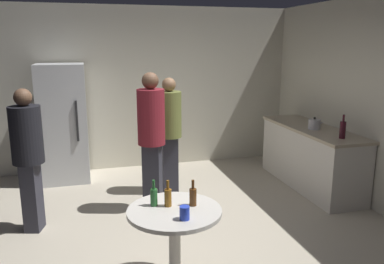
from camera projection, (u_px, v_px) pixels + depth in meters
The scene contains 15 objects.
ground_plane at pixel (175, 237), 4.40m from camera, with size 5.20×5.20×0.10m, color #B2A893.
wall_back at pixel (140, 89), 6.57m from camera, with size 5.32×0.06×2.70m, color beige.
wall_side_right at pixel (384, 106), 4.76m from camera, with size 0.06×5.20×2.70m, color beige.
refrigerator at pixel (64, 123), 5.95m from camera, with size 0.70×0.68×1.80m.
kitchen_counter at pixel (311, 157), 5.77m from camera, with size 0.64×1.99×0.90m.
kettle at pixel (314, 124), 5.54m from camera, with size 0.24×0.17×0.18m.
wine_bottle_on_counter at pixel (343, 129), 4.99m from camera, with size 0.08×0.08×0.31m.
foreground_table at pixel (175, 221), 3.28m from camera, with size 0.80×0.80×0.73m.
beer_bottle_amber at pixel (168, 197), 3.31m from camera, with size 0.06×0.06×0.23m.
beer_bottle_brown at pixel (193, 196), 3.32m from camera, with size 0.06×0.06×0.23m.
beer_bottle_green at pixel (154, 196), 3.32m from camera, with size 0.06×0.06×0.23m.
plastic_cup_blue at pixel (185, 213), 3.06m from camera, with size 0.08×0.08×0.11m, color blue.
person_in_black_shirt at pixel (28, 150), 4.28m from camera, with size 0.42×0.42×1.63m.
person_in_olive_shirt at pixel (169, 126), 5.45m from camera, with size 0.36×0.36×1.64m.
person_in_maroon_shirt at pixel (151, 131), 4.82m from camera, with size 0.45×0.45×1.76m.
Camera 1 is at (-0.86, -3.94, 2.09)m, focal length 36.46 mm.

